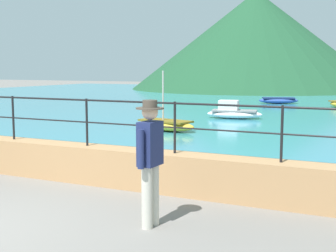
% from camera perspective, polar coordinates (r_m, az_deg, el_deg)
% --- Properties ---
extents(promenade_wall, '(20.00, 0.56, 0.70)m').
position_cam_1_polar(promenade_wall, '(9.10, -9.79, -4.55)').
color(promenade_wall, tan).
rests_on(promenade_wall, ground).
extents(railing, '(18.44, 0.04, 0.90)m').
position_cam_1_polar(railing, '(8.95, -9.93, 1.57)').
color(railing, black).
rests_on(railing, promenade_wall).
extents(lake_water, '(64.00, 44.32, 0.06)m').
position_cam_1_polar(lake_water, '(30.42, 15.68, 2.84)').
color(lake_water, teal).
rests_on(lake_water, ground).
extents(hill_main, '(24.93, 24.93, 9.73)m').
position_cam_1_polar(hill_main, '(48.25, 10.65, 10.23)').
color(hill_main, '#1E4C2D').
rests_on(hill_main, ground).
extents(person_walking, '(0.38, 0.57, 1.75)m').
position_cam_1_polar(person_walking, '(6.33, -2.20, -3.79)').
color(person_walking, beige).
rests_on(person_walking, ground).
extents(boat_0, '(2.47, 1.64, 0.36)m').
position_cam_1_polar(boat_0, '(28.47, 13.36, 3.09)').
color(boat_0, '#2D4C9E').
rests_on(boat_0, lake_water).
extents(boat_1, '(2.44, 1.39, 2.02)m').
position_cam_1_polar(boat_1, '(15.77, -0.32, 0.18)').
color(boat_1, gold).
rests_on(boat_1, lake_water).
extents(boat_4, '(2.42, 1.28, 0.76)m').
position_cam_1_polar(boat_4, '(19.71, 7.99, 1.69)').
color(boat_4, white).
rests_on(boat_4, lake_water).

